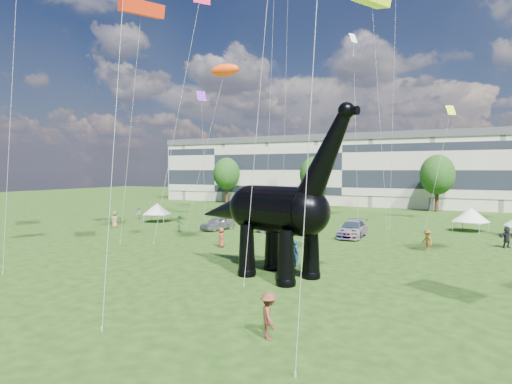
% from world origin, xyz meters
% --- Properties ---
extents(ground, '(220.00, 220.00, 0.00)m').
position_xyz_m(ground, '(0.00, 0.00, 0.00)').
color(ground, '#16330C').
rests_on(ground, ground).
extents(terrace_row, '(78.00, 11.00, 12.00)m').
position_xyz_m(terrace_row, '(-8.00, 62.00, 6.00)').
color(terrace_row, beige).
rests_on(terrace_row, ground).
extents(tree_far_left, '(5.20, 5.20, 9.44)m').
position_xyz_m(tree_far_left, '(-30.00, 53.00, 6.29)').
color(tree_far_left, '#382314').
rests_on(tree_far_left, ground).
extents(tree_mid_left, '(5.20, 5.20, 9.44)m').
position_xyz_m(tree_mid_left, '(-12.00, 53.00, 6.29)').
color(tree_mid_left, '#382314').
rests_on(tree_mid_left, ground).
extents(tree_mid_right, '(5.20, 5.20, 9.44)m').
position_xyz_m(tree_mid_right, '(8.00, 53.00, 6.29)').
color(tree_mid_right, '#382314').
rests_on(tree_mid_right, ground).
extents(dinosaur_sculpture, '(12.75, 5.74, 10.51)m').
position_xyz_m(dinosaur_sculpture, '(1.82, 5.08, 3.97)').
color(dinosaur_sculpture, black).
rests_on(dinosaur_sculpture, ground).
extents(car_silver, '(2.57, 4.57, 1.47)m').
position_xyz_m(car_silver, '(-11.83, 20.60, 0.73)').
color(car_silver, '#B6B6BB').
rests_on(car_silver, ground).
extents(car_grey, '(4.69, 1.78, 1.53)m').
position_xyz_m(car_grey, '(-4.82, 21.10, 0.76)').
color(car_grey, gray).
rests_on(car_grey, ground).
extents(car_white, '(5.44, 2.81, 1.47)m').
position_xyz_m(car_white, '(-3.99, 22.20, 0.73)').
color(car_white, silver).
rests_on(car_white, ground).
extents(car_dark, '(2.46, 5.60, 1.60)m').
position_xyz_m(car_dark, '(2.55, 22.22, 0.80)').
color(car_dark, '#595960').
rests_on(car_dark, ground).
extents(gazebo_far, '(4.65, 4.65, 2.53)m').
position_xyz_m(gazebo_far, '(12.81, 31.75, 1.78)').
color(gazebo_far, white).
rests_on(gazebo_far, ground).
extents(gazebo_left, '(4.38, 4.38, 2.39)m').
position_xyz_m(gazebo_left, '(-22.31, 23.13, 1.68)').
color(gazebo_left, silver).
rests_on(gazebo_left, ground).
extents(visitors, '(51.32, 40.71, 1.87)m').
position_xyz_m(visitors, '(-0.89, 16.43, 0.89)').
color(visitors, '#335E7F').
rests_on(visitors, ground).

